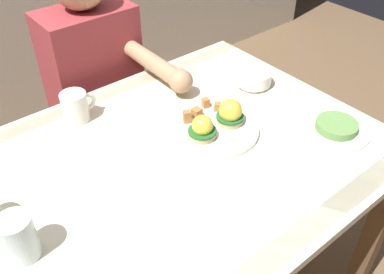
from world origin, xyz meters
TOP-DOWN VIEW (x-y plane):
  - dining_table at (0.00, 0.00)m, footprint 1.20×0.90m
  - eggs_benedict_plate at (0.17, 0.02)m, footprint 0.27×0.27m
  - fruit_bowl at (0.45, 0.13)m, footprint 0.12×0.12m
  - coffee_mug at (-0.12, 0.33)m, footprint 0.11×0.08m
  - fork at (0.09, -0.27)m, footprint 0.12×0.13m
  - water_glass_far at (-0.45, -0.05)m, footprint 0.08×0.08m
  - side_plate at (0.45, -0.22)m, footprint 0.20×0.20m
  - diner_person at (0.09, 0.60)m, footprint 0.34×0.54m

SIDE VIEW (x-z plane):
  - dining_table at x=0.00m, z-range 0.26..1.00m
  - diner_person at x=0.09m, z-range 0.08..1.22m
  - fork at x=0.09m, z-range 0.74..0.74m
  - side_plate at x=0.45m, z-range 0.74..0.77m
  - eggs_benedict_plate at x=0.17m, z-range 0.72..0.81m
  - fruit_bowl at x=0.45m, z-range 0.74..0.80m
  - coffee_mug at x=-0.12m, z-range 0.74..0.84m
  - water_glass_far at x=-0.45m, z-range 0.74..0.85m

